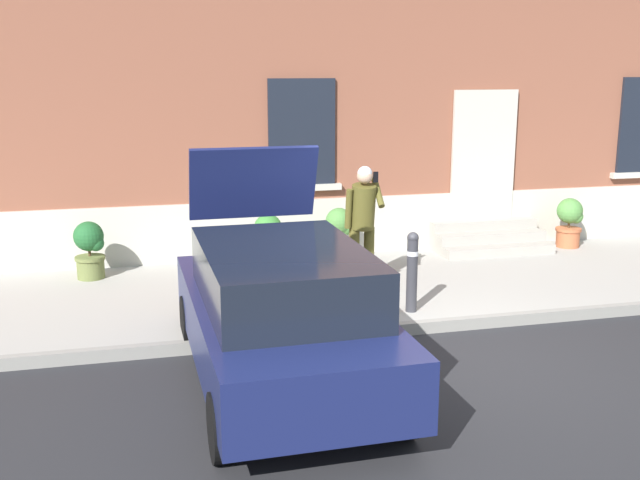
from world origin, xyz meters
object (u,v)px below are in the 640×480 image
(planter_olive, at_px, (90,248))
(planter_cream, at_px, (340,233))
(hatchback_car_navy, at_px, (281,311))
(person_on_phone, at_px, (363,218))
(planter_charcoal, at_px, (269,240))
(bollard_near_person, at_px, (412,269))
(planter_terracotta, at_px, (570,221))

(planter_olive, xyz_separation_m, planter_cream, (3.88, 0.17, 0.00))
(planter_olive, bearing_deg, hatchback_car_navy, -63.69)
(person_on_phone, relative_size, planter_olive, 2.03)
(hatchback_car_navy, height_order, planter_olive, hatchback_car_navy)
(planter_charcoal, xyz_separation_m, planter_cream, (1.21, 0.24, 0.00))
(planter_charcoal, bearing_deg, person_on_phone, -50.55)
(bollard_near_person, bearing_deg, planter_olive, 147.13)
(hatchback_car_navy, relative_size, planter_olive, 4.76)
(planter_terracotta, bearing_deg, person_on_phone, -160.43)
(planter_charcoal, bearing_deg, hatchback_car_navy, -98.51)
(bollard_near_person, bearing_deg, person_on_phone, 103.47)
(hatchback_car_navy, height_order, planter_charcoal, hatchback_car_navy)
(planter_charcoal, bearing_deg, planter_cream, 11.27)
(planter_olive, bearing_deg, person_on_phone, -20.58)
(bollard_near_person, xyz_separation_m, planter_charcoal, (-1.39, 2.55, -0.11))
(hatchback_car_navy, height_order, person_on_phone, hatchback_car_navy)
(hatchback_car_navy, xyz_separation_m, planter_olive, (-2.06, 4.16, -0.19))
(person_on_phone, xyz_separation_m, planter_terracotta, (4.24, 1.51, -0.54))
(person_on_phone, bearing_deg, hatchback_car_navy, -126.29)
(hatchback_car_navy, distance_m, planter_cream, 4.70)
(planter_olive, height_order, planter_charcoal, same)
(hatchback_car_navy, distance_m, person_on_phone, 3.26)
(person_on_phone, bearing_deg, bollard_near_person, -80.83)
(bollard_near_person, distance_m, planter_terracotta, 4.79)
(person_on_phone, distance_m, planter_olive, 4.07)
(hatchback_car_navy, relative_size, planter_terracotta, 4.76)
(hatchback_car_navy, xyz_separation_m, person_on_phone, (1.72, 2.75, 0.35))
(bollard_near_person, height_order, planter_cream, bollard_near_person)
(bollard_near_person, distance_m, planter_charcoal, 2.91)
(hatchback_car_navy, xyz_separation_m, planter_cream, (1.82, 4.33, -0.19))
(hatchback_car_navy, relative_size, planter_charcoal, 4.76)
(planter_olive, bearing_deg, planter_charcoal, -1.60)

